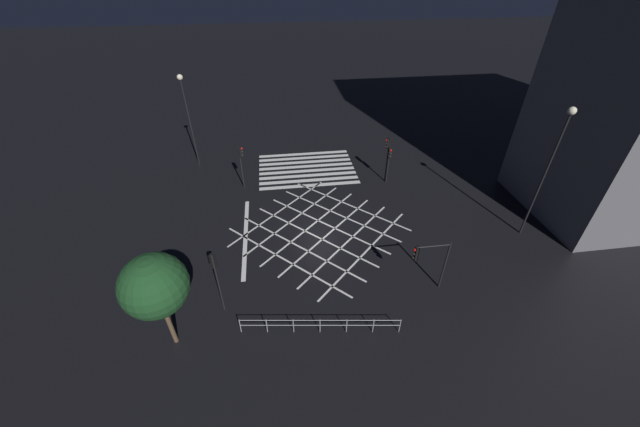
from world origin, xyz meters
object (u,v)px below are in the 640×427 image
object	(u,v)px
street_lamp_east	(554,153)
traffic_light_nw_main	(428,257)
street_tree_near	(154,286)
traffic_light_sw_main	(387,151)
traffic_light_ne_cross	(216,271)
street_lamp_west	(186,105)
traffic_light_sw_cross	(389,158)
traffic_light_se_main	(241,159)

from	to	relation	value
street_lamp_east	traffic_light_nw_main	bearing A→B (deg)	24.52
street_tree_near	traffic_light_sw_main	bearing A→B (deg)	-137.02
traffic_light_ne_cross	traffic_light_sw_main	bearing A→B (deg)	-46.24
traffic_light_nw_main	street_lamp_east	size ratio (longest dim) A/B	0.38
traffic_light_nw_main	street_lamp_west	bearing A→B (deg)	-49.26
traffic_light_sw_main	street_lamp_east	xyz separation A→B (m)	(-8.10, 8.74, 3.60)
traffic_light_sw_cross	street_lamp_east	bearing A→B (deg)	43.38
traffic_light_se_main	street_lamp_east	xyz separation A→B (m)	(-20.79, 9.40, 3.79)
traffic_light_nw_main	traffic_light_sw_main	bearing A→B (deg)	-95.82
traffic_light_se_main	street_tree_near	world-z (taller)	street_tree_near
traffic_light_sw_main	traffic_light_ne_cross	world-z (taller)	traffic_light_ne_cross
traffic_light_ne_cross	street_lamp_west	world-z (taller)	street_lamp_west
traffic_light_se_main	traffic_light_ne_cross	xyz separation A→B (m)	(0.79, 13.57, 0.24)
traffic_light_se_main	street_tree_near	size ratio (longest dim) A/B	0.66
traffic_light_ne_cross	street_tree_near	bearing A→B (deg)	128.28
traffic_light_sw_cross	street_tree_near	world-z (taller)	street_tree_near
traffic_light_sw_main	traffic_light_ne_cross	size ratio (longest dim) A/B	0.98
street_lamp_west	street_tree_near	bearing A→B (deg)	94.05
traffic_light_sw_main	traffic_light_nw_main	xyz separation A→B (m)	(1.33, 13.04, -0.35)
street_tree_near	street_lamp_east	bearing A→B (deg)	-165.77
traffic_light_sw_main	street_lamp_east	distance (m)	12.45
traffic_light_se_main	street_tree_near	distance (m)	15.90
street_lamp_east	street_lamp_west	bearing A→B (deg)	-29.33
traffic_light_sw_cross	traffic_light_ne_cross	distance (m)	18.56
traffic_light_sw_cross	traffic_light_ne_cross	size ratio (longest dim) A/B	0.81
traffic_light_sw_cross	street_lamp_east	distance (m)	12.30
street_lamp_east	street_lamp_west	size ratio (longest dim) A/B	1.11
traffic_light_se_main	traffic_light_nw_main	distance (m)	17.80
traffic_light_nw_main	street_lamp_east	bearing A→B (deg)	-155.48
street_lamp_west	traffic_light_se_main	bearing A→B (deg)	133.61
traffic_light_se_main	traffic_light_sw_main	bearing A→B (deg)	-2.99
traffic_light_ne_cross	traffic_light_nw_main	world-z (taller)	traffic_light_ne_cross
traffic_light_ne_cross	street_lamp_west	xyz separation A→B (m)	(3.88, -18.47, 2.94)
traffic_light_se_main	street_lamp_east	distance (m)	23.13
street_lamp_east	traffic_light_sw_main	bearing A→B (deg)	-47.18
traffic_light_nw_main	street_tree_near	world-z (taller)	street_tree_near
street_lamp_east	street_tree_near	world-z (taller)	street_lamp_east
traffic_light_nw_main	traffic_light_ne_cross	bearing A→B (deg)	-0.63
traffic_light_ne_cross	traffic_light_sw_cross	bearing A→B (deg)	-47.25
street_lamp_west	street_tree_near	distance (m)	20.51
traffic_light_ne_cross	street_lamp_east	distance (m)	22.26
traffic_light_se_main	traffic_light_nw_main	bearing A→B (deg)	-50.35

